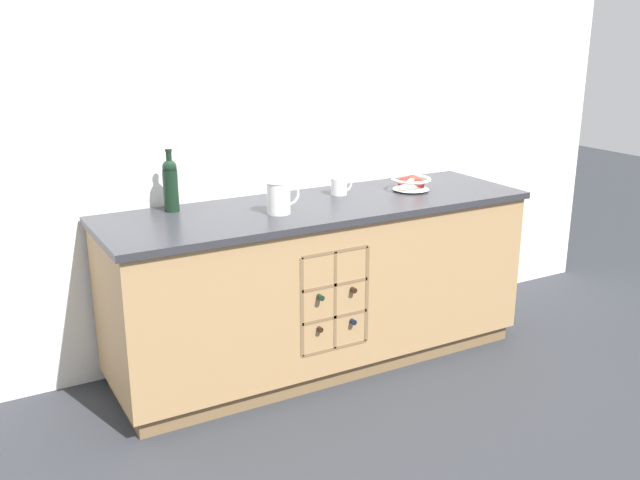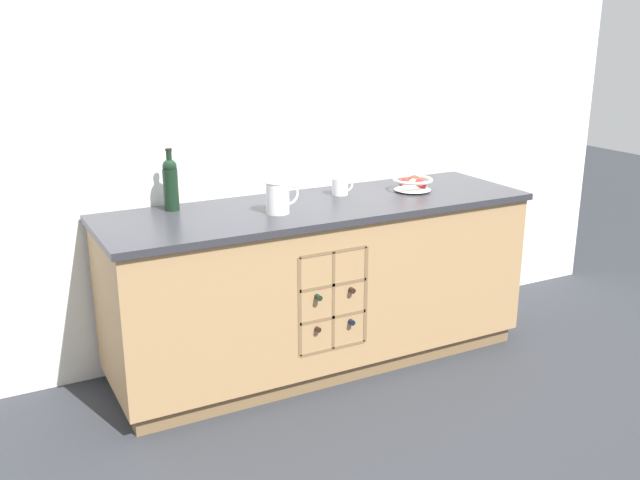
# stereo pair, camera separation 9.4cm
# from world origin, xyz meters

# --- Properties ---
(ground_plane) EXTENTS (14.00, 14.00, 0.00)m
(ground_plane) POSITION_xyz_m (0.00, 0.00, 0.00)
(ground_plane) COLOR #2D3035
(back_wall) EXTENTS (4.66, 0.06, 2.55)m
(back_wall) POSITION_xyz_m (0.00, 0.40, 1.27)
(back_wall) COLOR white
(back_wall) RESTS_ON ground_plane
(kitchen_island) EXTENTS (2.30, 0.71, 0.90)m
(kitchen_island) POSITION_xyz_m (-0.00, -0.00, 0.45)
(kitchen_island) COLOR brown
(kitchen_island) RESTS_ON ground_plane
(fruit_bowl) EXTENTS (0.22, 0.22, 0.08)m
(fruit_bowl) POSITION_xyz_m (0.59, 0.02, 0.94)
(fruit_bowl) COLOR silver
(fruit_bowl) RESTS_ON kitchen_island
(white_pitcher) EXTENTS (0.18, 0.12, 0.16)m
(white_pitcher) POSITION_xyz_m (-0.27, -0.07, 0.98)
(white_pitcher) COLOR white
(white_pitcher) RESTS_ON kitchen_island
(ceramic_mug) EXTENTS (0.13, 0.09, 0.09)m
(ceramic_mug) POSITION_xyz_m (0.20, 0.13, 0.94)
(ceramic_mug) COLOR white
(ceramic_mug) RESTS_ON kitchen_island
(standing_wine_bottle) EXTENTS (0.08, 0.08, 0.31)m
(standing_wine_bottle) POSITION_xyz_m (-0.72, 0.24, 1.04)
(standing_wine_bottle) COLOR black
(standing_wine_bottle) RESTS_ON kitchen_island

